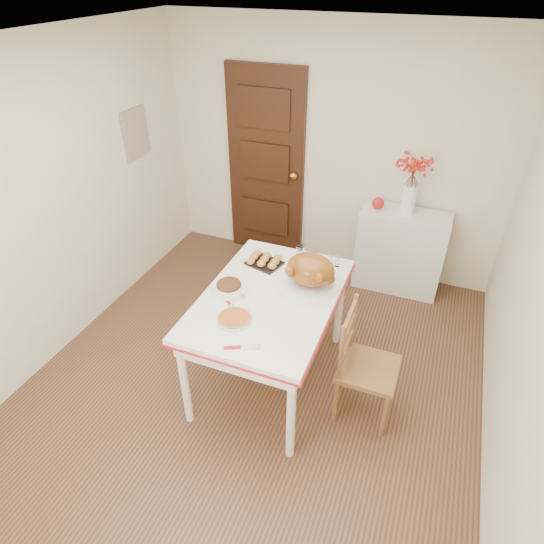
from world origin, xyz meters
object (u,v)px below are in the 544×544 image
at_px(pumpkin_pie, 234,318).
at_px(chair_oak, 369,366).
at_px(turkey_platter, 310,271).
at_px(sideboard, 400,251).
at_px(kitchen_table, 270,339).

bearing_deg(pumpkin_pie, chair_oak, 17.63).
xyz_separation_m(turkey_platter, pumpkin_pie, (-0.36, -0.57, -0.11)).
xyz_separation_m(sideboard, pumpkin_pie, (-0.87, -2.03, 0.44)).
distance_m(kitchen_table, chair_oak, 0.79).
xyz_separation_m(kitchen_table, pumpkin_pie, (-0.12, -0.35, 0.44)).
height_order(kitchen_table, turkey_platter, turkey_platter).
bearing_deg(turkey_platter, sideboard, 81.44).
relative_size(turkey_platter, pumpkin_pie, 1.81).
bearing_deg(turkey_platter, chair_oak, -16.34).
xyz_separation_m(sideboard, chair_oak, (0.04, -1.75, 0.04)).
distance_m(chair_oak, turkey_platter, 0.80).
distance_m(sideboard, pumpkin_pie, 2.25).
relative_size(sideboard, chair_oak, 0.91).
relative_size(chair_oak, turkey_platter, 2.20).
height_order(kitchen_table, chair_oak, chair_oak).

